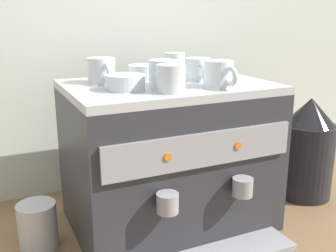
{
  "coord_description": "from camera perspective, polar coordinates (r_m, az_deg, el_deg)",
  "views": [
    {
      "loc": [
        -0.49,
        -1.05,
        0.64
      ],
      "look_at": [
        0.0,
        0.0,
        0.31
      ],
      "focal_mm": 42.98,
      "sensor_mm": 36.0,
      "label": 1
    }
  ],
  "objects": [
    {
      "name": "ground_plane",
      "position": [
        1.33,
        0.0,
        -13.14
      ],
      "size": [
        4.0,
        4.0,
        0.0
      ],
      "primitive_type": "plane",
      "color": "brown"
    },
    {
      "name": "tiled_backsplash_wall",
      "position": [
        1.52,
        -6.18,
        11.49
      ],
      "size": [
        2.8,
        0.03,
        1.06
      ],
      "primitive_type": "cube",
      "color": "silver",
      "rests_on": "ground_plane"
    },
    {
      "name": "espresso_machine",
      "position": [
        1.23,
        0.09,
        -4.23
      ],
      "size": [
        0.59,
        0.52,
        0.44
      ],
      "color": "#2D2D33",
      "rests_on": "ground_plane"
    },
    {
      "name": "ceramic_cup_0",
      "position": [
        1.34,
        0.93,
        8.84
      ],
      "size": [
        0.07,
        0.1,
        0.07
      ],
      "color": "silver",
      "rests_on": "espresso_machine"
    },
    {
      "name": "ceramic_cup_1",
      "position": [
        1.13,
        -0.72,
        7.53
      ],
      "size": [
        0.09,
        0.11,
        0.07
      ],
      "color": "silver",
      "rests_on": "espresso_machine"
    },
    {
      "name": "ceramic_cup_2",
      "position": [
        1.04,
        0.42,
        6.79
      ],
      "size": [
        0.08,
        0.11,
        0.07
      ],
      "color": "silver",
      "rests_on": "espresso_machine"
    },
    {
      "name": "ceramic_cup_3",
      "position": [
        1.11,
        7.31,
        7.32
      ],
      "size": [
        0.08,
        0.12,
        0.07
      ],
      "color": "silver",
      "rests_on": "espresso_machine"
    },
    {
      "name": "ceramic_cup_4",
      "position": [
        1.24,
        4.29,
        8.07
      ],
      "size": [
        0.08,
        0.12,
        0.07
      ],
      "color": "silver",
      "rests_on": "espresso_machine"
    },
    {
      "name": "ceramic_cup_5",
      "position": [
        1.19,
        -9.37,
        7.77
      ],
      "size": [
        0.08,
        0.12,
        0.07
      ],
      "color": "silver",
      "rests_on": "espresso_machine"
    },
    {
      "name": "ceramic_bowl_0",
      "position": [
        1.08,
        -6.05,
        6.15
      ],
      "size": [
        0.11,
        0.11,
        0.04
      ],
      "color": "silver",
      "rests_on": "espresso_machine"
    },
    {
      "name": "ceramic_bowl_1",
      "position": [
        1.25,
        -3.46,
        7.61
      ],
      "size": [
        0.1,
        0.1,
        0.04
      ],
      "color": "silver",
      "rests_on": "espresso_machine"
    },
    {
      "name": "coffee_grinder",
      "position": [
        1.51,
        19.1,
        -3.14
      ],
      "size": [
        0.19,
        0.19,
        0.36
      ],
      "color": "black",
      "rests_on": "ground_plane"
    },
    {
      "name": "milk_pitcher",
      "position": [
        1.22,
        -17.99,
        -13.29
      ],
      "size": [
        0.11,
        0.11,
        0.13
      ],
      "primitive_type": "cylinder",
      "color": "#B7B7BC",
      "rests_on": "ground_plane"
    }
  ]
}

